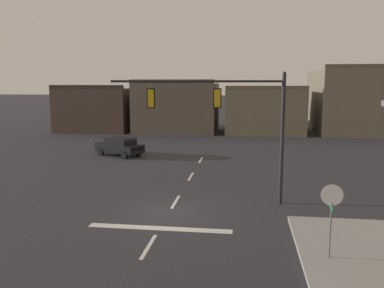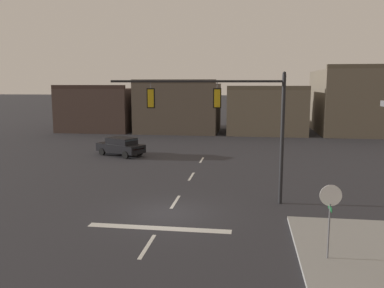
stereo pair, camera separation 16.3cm
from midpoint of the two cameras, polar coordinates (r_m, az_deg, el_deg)
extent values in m
plane|color=#2B2B30|center=(19.84, -3.64, -9.91)|extent=(400.00, 400.00, 0.00)
cube|color=gray|center=(16.34, 23.70, -14.55)|extent=(5.00, 8.00, 0.15)
cube|color=silver|center=(18.00, -4.92, -11.90)|extent=(6.40, 0.50, 0.01)
cube|color=silver|center=(16.19, -6.51, -14.33)|extent=(0.16, 2.40, 0.01)
cube|color=silver|center=(21.71, -2.59, -8.25)|extent=(0.16, 2.40, 0.01)
cube|color=silver|center=(27.43, -0.34, -4.65)|extent=(0.16, 2.40, 0.01)
cube|color=silver|center=(33.25, 1.12, -2.29)|extent=(0.16, 2.40, 0.01)
cylinder|color=black|center=(21.23, 12.53, 0.52)|extent=(0.20, 0.20, 6.77)
cylinder|color=black|center=(20.52, 0.55, 8.95)|extent=(8.76, 1.30, 0.12)
sphere|color=black|center=(21.03, 12.84, 9.83)|extent=(0.18, 0.18, 0.18)
cylinder|color=#56565B|center=(20.56, 3.42, 8.28)|extent=(0.03, 0.03, 0.35)
cube|color=gold|center=(20.57, 3.40, 6.54)|extent=(0.33, 0.28, 0.90)
sphere|color=red|center=(20.69, 3.39, 7.33)|extent=(0.20, 0.20, 0.20)
sphere|color=#2D2314|center=(20.70, 3.38, 6.55)|extent=(0.20, 0.20, 0.20)
sphere|color=black|center=(20.71, 3.37, 5.78)|extent=(0.20, 0.20, 0.20)
cube|color=black|center=(20.55, 3.41, 6.54)|extent=(0.42, 0.09, 1.02)
cylinder|color=#56565B|center=(20.64, -6.13, 8.25)|extent=(0.03, 0.03, 0.35)
cube|color=gold|center=(20.65, -6.10, 6.52)|extent=(0.33, 0.28, 0.90)
sphere|color=red|center=(20.77, -6.07, 7.31)|extent=(0.20, 0.20, 0.20)
sphere|color=#2D2314|center=(20.78, -6.06, 6.53)|extent=(0.20, 0.20, 0.20)
sphere|color=black|center=(20.79, -6.05, 5.76)|extent=(0.20, 0.20, 0.20)
cube|color=black|center=(20.63, -6.11, 6.51)|extent=(0.42, 0.09, 1.02)
cylinder|color=#56565B|center=(15.25, 18.83, -11.92)|extent=(0.06, 0.06, 2.15)
cylinder|color=white|center=(14.83, 19.09, -6.93)|extent=(0.76, 0.03, 0.76)
cylinder|color=#B21414|center=(14.84, 19.08, -6.91)|extent=(0.68, 0.03, 0.68)
cube|color=#19592D|center=(14.95, 19.00, -8.59)|extent=(0.02, 0.64, 0.16)
cube|color=black|center=(35.74, -10.47, -0.53)|extent=(4.73, 3.63, 0.70)
cube|color=black|center=(35.54, -10.33, 0.45)|extent=(2.92, 2.56, 0.56)
cube|color=#2D3842|center=(36.08, -11.18, 0.51)|extent=(0.92, 1.46, 0.47)
cube|color=#2D3842|center=(34.72, -8.97, 0.26)|extent=(0.89, 1.45, 0.46)
cylinder|color=black|center=(36.28, -13.02, -1.09)|extent=(0.67, 0.49, 0.64)
cylinder|color=black|center=(37.41, -11.08, -0.73)|extent=(0.67, 0.49, 0.64)
cylinder|color=black|center=(34.19, -9.76, -1.57)|extent=(0.67, 0.49, 0.64)
cylinder|color=black|center=(35.39, -7.82, -1.18)|extent=(0.67, 0.49, 0.64)
sphere|color=silver|center=(36.93, -13.48, -0.26)|extent=(0.16, 0.16, 0.16)
sphere|color=silver|center=(37.69, -12.17, -0.04)|extent=(0.16, 0.16, 0.16)
cube|color=maroon|center=(34.21, -7.92, -0.74)|extent=(0.67, 1.23, 0.12)
cube|color=#473833|center=(57.39, -12.71, 4.94)|extent=(9.54, 11.84, 5.62)
cube|color=#3A2B26|center=(52.06, -14.99, 7.87)|extent=(9.54, 0.60, 0.50)
cube|color=brown|center=(52.99, -2.20, 5.21)|extent=(10.40, 8.69, 6.29)
cube|color=#493F35|center=(48.92, -3.05, 8.90)|extent=(10.40, 0.60, 0.50)
cube|color=#665B4C|center=(52.23, 10.21, 4.62)|extent=(9.66, 8.61, 5.54)
cube|color=brown|center=(48.11, 10.50, 7.88)|extent=(9.66, 0.60, 0.50)
cube|color=#665B4C|center=(56.13, 21.85, 5.66)|extent=(9.67, 13.32, 7.98)
cube|color=brown|center=(49.97, 23.90, 10.12)|extent=(9.67, 0.60, 0.50)
camera|label=1|loc=(0.08, -90.21, -0.03)|focal=37.33mm
camera|label=2|loc=(0.08, 89.79, 0.03)|focal=37.33mm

